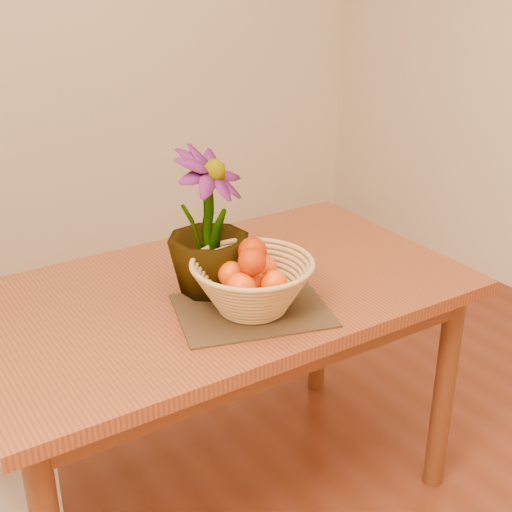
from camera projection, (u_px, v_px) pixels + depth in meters
wall_back at (1, 8)px, 3.24m from camera, size 4.00×0.02×2.70m
table at (218, 315)px, 2.03m from camera, size 1.40×0.80×0.75m
placemat at (252, 310)px, 1.87m from camera, size 0.46×0.39×0.01m
wicker_basket at (252, 287)px, 1.84m from camera, size 0.32×0.32×0.13m
orange_pile at (252, 268)px, 1.82m from camera, size 0.18×0.18×0.14m
potted_plant at (208, 224)px, 1.89m from camera, size 0.31×0.31×0.40m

